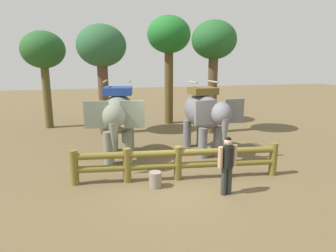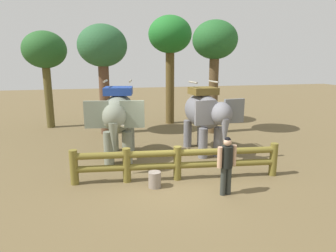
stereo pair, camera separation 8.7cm
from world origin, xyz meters
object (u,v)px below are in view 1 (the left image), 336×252
(feed_bucket, at_px, (155,180))
(elephant_center, at_px, (205,113))
(tree_far_right, at_px, (214,45))
(tourist_woman_in_black, at_px, (227,162))
(tree_far_left, at_px, (169,39))
(tree_deep_back, at_px, (43,52))
(elephant_near_left, at_px, (118,116))
(tree_back_center, at_px, (102,50))
(log_fence, at_px, (178,161))

(feed_bucket, bearing_deg, elephant_center, 48.14)
(elephant_center, xyz_separation_m, tree_far_right, (1.50, 3.05, 2.70))
(tourist_woman_in_black, relative_size, feed_bucket, 3.51)
(tourist_woman_in_black, distance_m, tree_far_left, 10.11)
(tree_deep_back, bearing_deg, tree_far_left, -3.25)
(tree_far_left, distance_m, feed_bucket, 9.88)
(elephant_near_left, relative_size, tourist_woman_in_black, 2.10)
(tourist_woman_in_black, xyz_separation_m, tree_back_center, (-3.00, 7.70, 3.09))
(tourist_woman_in_black, bearing_deg, tree_back_center, 111.30)
(elephant_near_left, xyz_separation_m, elephant_center, (3.28, -0.02, -0.05))
(elephant_near_left, relative_size, tree_far_left, 0.58)
(tree_deep_back, bearing_deg, log_fence, -60.07)
(tree_back_center, bearing_deg, log_fence, -72.81)
(log_fence, xyz_separation_m, feed_bucket, (-0.78, -0.41, -0.37))
(tree_far_right, height_order, feed_bucket, tree_far_right)
(tree_far_left, height_order, tree_back_center, tree_far_left)
(tourist_woman_in_black, relative_size, tree_back_center, 0.31)
(elephant_near_left, xyz_separation_m, tree_deep_back, (-3.28, 6.06, 2.32))
(elephant_near_left, distance_m, tree_far_right, 6.26)
(tree_far_left, xyz_separation_m, feed_bucket, (-2.43, -8.48, -4.45))
(tree_deep_back, relative_size, feed_bucket, 10.84)
(log_fence, xyz_separation_m, tree_back_center, (-1.98, 6.40, 3.43))
(elephant_near_left, bearing_deg, tree_far_left, 60.35)
(tourist_woman_in_black, bearing_deg, log_fence, 128.19)
(elephant_center, bearing_deg, tree_deep_back, 137.20)
(elephant_center, bearing_deg, feed_bucket, -131.86)
(tourist_woman_in_black, xyz_separation_m, tree_far_left, (0.63, 9.37, 3.74))
(elephant_near_left, relative_size, feed_bucket, 7.37)
(elephant_near_left, bearing_deg, elephant_center, -0.35)
(tree_back_center, distance_m, tree_far_right, 5.28)
(elephant_center, height_order, tree_far_left, tree_far_left)
(tourist_woman_in_black, height_order, tree_far_right, tree_far_right)
(elephant_center, distance_m, tree_back_center, 6.00)
(log_fence, distance_m, tourist_woman_in_black, 1.69)
(tree_back_center, bearing_deg, tourist_woman_in_black, -68.70)
(tree_back_center, height_order, tree_far_right, tree_far_right)
(tree_far_left, height_order, feed_bucket, tree_far_left)
(tourist_woman_in_black, distance_m, feed_bucket, 2.13)
(tourist_woman_in_black, bearing_deg, tree_deep_back, 121.13)
(tree_far_right, height_order, tree_deep_back, tree_far_right)
(tree_back_center, xyz_separation_m, tree_far_right, (5.19, -0.99, 0.24))
(tree_far_left, xyz_separation_m, tree_far_right, (1.55, -2.66, -0.41))
(elephant_center, relative_size, tourist_woman_in_black, 2.02)
(elephant_near_left, bearing_deg, tree_far_right, 32.32)
(tree_back_center, bearing_deg, elephant_near_left, -84.34)
(tree_far_left, relative_size, tree_deep_back, 1.18)
(tree_deep_back, bearing_deg, tourist_woman_in_black, -58.87)
(log_fence, relative_size, tree_far_left, 1.07)
(elephant_center, distance_m, tourist_woman_in_black, 3.78)
(elephant_center, distance_m, tree_far_right, 4.34)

